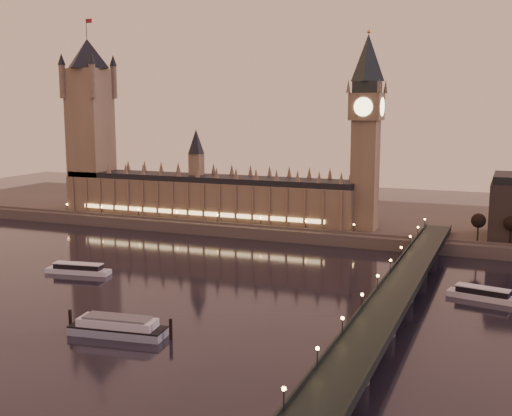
# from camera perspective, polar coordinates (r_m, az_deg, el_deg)

# --- Properties ---
(ground) EXTENTS (700.00, 700.00, 0.00)m
(ground) POSITION_cam_1_polar(r_m,az_deg,el_deg) (258.77, -8.47, -7.06)
(ground) COLOR black
(ground) RESTS_ON ground
(far_embankment) EXTENTS (560.00, 130.00, 6.00)m
(far_embankment) POSITION_cam_1_polar(r_m,az_deg,el_deg) (396.85, 7.53, -0.94)
(far_embankment) COLOR #423D35
(far_embankment) RESTS_ON ground
(palace_of_westminster) EXTENTS (180.00, 26.62, 52.00)m
(palace_of_westminster) POSITION_cam_1_polar(r_m,az_deg,el_deg) (377.47, -4.49, 1.47)
(palace_of_westminster) COLOR brown
(palace_of_westminster) RESTS_ON ground
(victoria_tower) EXTENTS (31.68, 31.68, 118.00)m
(victoria_tower) POSITION_cam_1_polar(r_m,az_deg,el_deg) (416.18, -14.55, 8.00)
(victoria_tower) COLOR brown
(victoria_tower) RESTS_ON ground
(big_ben) EXTENTS (17.68, 17.68, 104.00)m
(big_ben) POSITION_cam_1_polar(r_m,az_deg,el_deg) (342.60, 9.78, 7.68)
(big_ben) COLOR brown
(big_ben) RESTS_ON ground
(westminster_bridge) EXTENTS (13.20, 260.00, 15.30)m
(westminster_bridge) POSITION_cam_1_polar(r_m,az_deg,el_deg) (226.36, 12.12, -8.07)
(westminster_bridge) COLOR black
(westminster_bridge) RESTS_ON ground
(bare_tree_0) EXTENTS (6.81, 6.81, 13.85)m
(bare_tree_0) POSITION_cam_1_polar(r_m,az_deg,el_deg) (327.52, 19.32, -1.13)
(bare_tree_0) COLOR black
(bare_tree_0) RESTS_ON ground
(cruise_boat_a) EXTENTS (29.19, 10.41, 4.57)m
(cruise_boat_a) POSITION_cam_1_polar(r_m,az_deg,el_deg) (287.65, -15.52, -5.24)
(cruise_boat_a) COLOR silver
(cruise_boat_a) RESTS_ON ground
(cruise_boat_b) EXTENTS (26.36, 11.38, 4.72)m
(cruise_boat_b) POSITION_cam_1_polar(r_m,az_deg,el_deg) (255.45, 19.50, -7.22)
(cruise_boat_b) COLOR silver
(cruise_boat_b) RESTS_ON ground
(moored_barge) EXTENTS (35.51, 12.56, 6.56)m
(moored_barge) POSITION_cam_1_polar(r_m,az_deg,el_deg) (209.38, -12.20, -10.29)
(moored_barge) COLOR #7F90A1
(moored_barge) RESTS_ON ground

